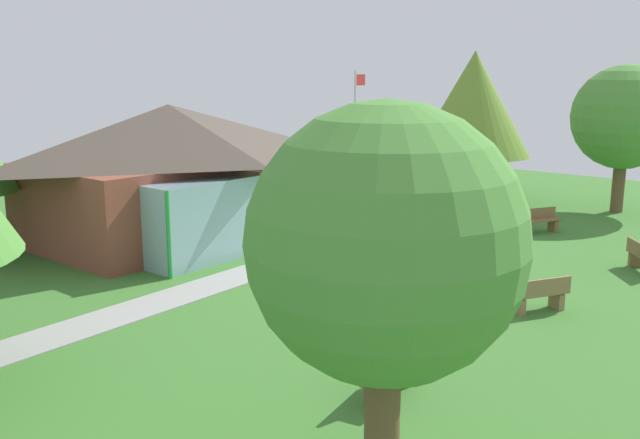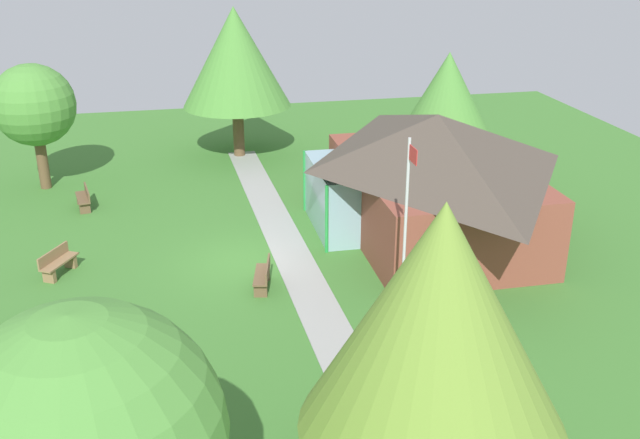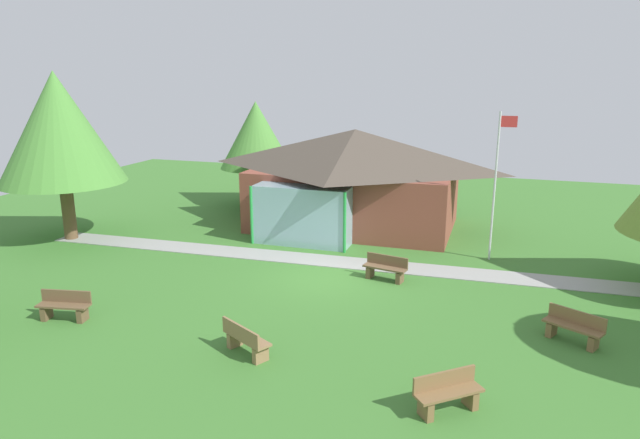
# 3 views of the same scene
# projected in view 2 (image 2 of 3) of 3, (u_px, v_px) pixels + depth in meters

# --- Properties ---
(ground_plane) EXTENTS (44.00, 44.00, 0.00)m
(ground_plane) POSITION_uv_depth(u_px,v_px,m) (245.00, 262.00, 24.06)
(ground_plane) COLOR #3D752D
(pavilion) EXTENTS (9.84, 7.39, 4.45)m
(pavilion) POSITION_uv_depth(u_px,v_px,m) (430.00, 174.00, 25.29)
(pavilion) COLOR brown
(pavilion) RESTS_ON ground_plane
(footpath) EXTENTS (24.69, 2.16, 0.03)m
(footpath) POSITION_uv_depth(u_px,v_px,m) (293.00, 257.00, 24.36)
(footpath) COLOR #999993
(footpath) RESTS_ON ground_plane
(flagpole) EXTENTS (0.64, 0.08, 5.56)m
(flagpole) POSITION_uv_depth(u_px,v_px,m) (406.00, 230.00, 18.81)
(flagpole) COLOR silver
(flagpole) RESTS_ON ground_plane
(bench_rear_near_path) EXTENTS (1.56, 0.74, 0.84)m
(bench_rear_near_path) POSITION_uv_depth(u_px,v_px,m) (263.00, 276.00, 22.23)
(bench_rear_near_path) COLOR brown
(bench_rear_near_path) RESTS_ON ground_plane
(bench_front_left) EXTENTS (1.56, 0.72, 0.84)m
(bench_front_left) POSITION_uv_depth(u_px,v_px,m) (84.00, 199.00, 28.41)
(bench_front_left) COLOR brown
(bench_front_left) RESTS_ON ground_plane
(bench_front_center) EXTENTS (1.52, 1.11, 0.84)m
(bench_front_center) POSITION_uv_depth(u_px,v_px,m) (58.00, 263.00, 23.08)
(bench_front_center) COLOR olive
(bench_front_center) RESTS_ON ground_plane
(bench_lawn_far_right) EXTENTS (1.53, 1.11, 0.84)m
(bench_lawn_far_right) POSITION_uv_depth(u_px,v_px,m) (166.00, 398.00, 16.57)
(bench_lawn_far_right) COLOR brown
(bench_lawn_far_right) RESTS_ON ground_plane
(tree_east_hedge) EXTENTS (4.91, 4.91, 6.37)m
(tree_east_hedge) POSITION_uv_depth(u_px,v_px,m) (438.00, 322.00, 12.43)
(tree_east_hedge) COLOR brown
(tree_east_hedge) RESTS_ON ground_plane
(tree_behind_pavilion_left) EXTENTS (3.86, 3.86, 5.47)m
(tree_behind_pavilion_left) POSITION_uv_depth(u_px,v_px,m) (447.00, 94.00, 30.72)
(tree_behind_pavilion_left) COLOR brown
(tree_behind_pavilion_left) RESTS_ON ground_plane
(tree_lawn_corner) EXTENTS (3.35, 3.35, 5.26)m
(tree_lawn_corner) POSITION_uv_depth(u_px,v_px,m) (34.00, 106.00, 29.40)
(tree_lawn_corner) COLOR brown
(tree_lawn_corner) RESTS_ON ground_plane
(tree_west_hedge) EXTENTS (5.04, 5.04, 6.99)m
(tree_west_hedge) POSITION_uv_depth(u_px,v_px,m) (235.00, 58.00, 33.18)
(tree_west_hedge) COLOR brown
(tree_west_hedge) RESTS_ON ground_plane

